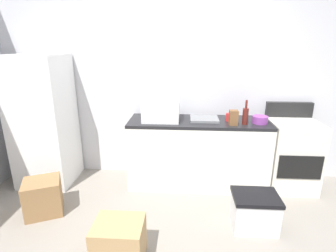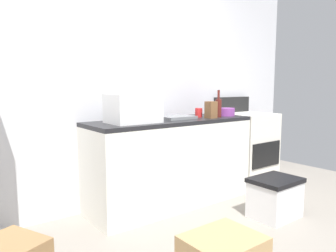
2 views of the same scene
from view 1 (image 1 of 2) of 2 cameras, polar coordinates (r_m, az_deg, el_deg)
name	(u,v)px [view 1 (image 1 of 2)]	position (r m, az deg, el deg)	size (l,w,h in m)	color
ground_plane	(170,244)	(2.74, 0.41, -24.51)	(6.00, 6.00, 0.00)	gray
wall_back	(177,85)	(3.63, 1.92, 8.95)	(5.00, 0.10, 2.60)	silver
kitchen_counter	(197,153)	(3.52, 6.49, -5.81)	(1.80, 0.60, 0.90)	silver
refrigerator	(44,121)	(3.82, -25.64, 0.92)	(0.68, 0.66, 1.72)	white
stove_oven	(291,154)	(3.79, 25.34, -5.52)	(0.60, 0.61, 1.10)	silver
microwave	(161,110)	(3.31, -1.55, 3.45)	(0.46, 0.34, 0.27)	white
sink_basin	(204,119)	(3.40, 7.95, 1.59)	(0.36, 0.32, 0.03)	slate
wine_bottle	(245,116)	(3.30, 16.62, 2.21)	(0.07, 0.07, 0.30)	#591E19
coffee_mug	(229,117)	(3.40, 13.26, 1.91)	(0.08, 0.08, 0.10)	red
knife_block	(234,118)	(3.24, 14.20, 1.80)	(0.10, 0.10, 0.18)	brown
mixing_bowl	(260,120)	(3.42, 19.56, 1.33)	(0.19, 0.19, 0.09)	purple
cardboard_box_large	(43,197)	(3.33, -25.73, -13.83)	(0.38, 0.35, 0.40)	olive
cardboard_box_medium	(119,242)	(2.50, -10.65, -23.81)	(0.43, 0.36, 0.39)	tan
storage_bin	(254,211)	(2.96, 18.43, -17.30)	(0.46, 0.36, 0.38)	silver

